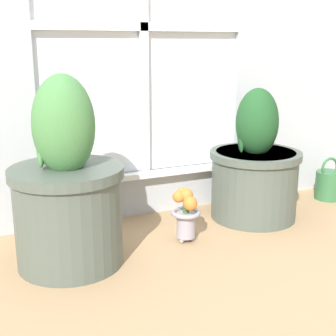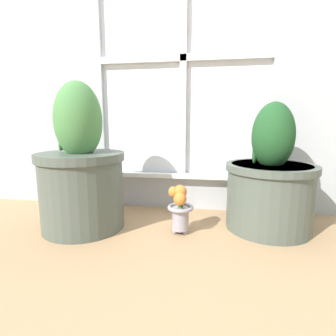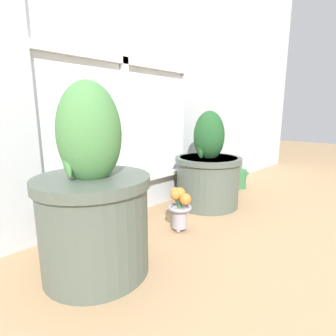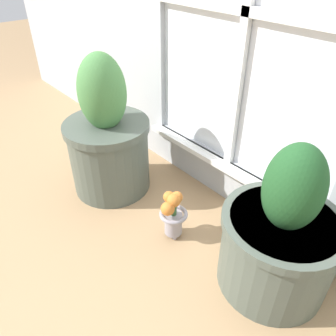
% 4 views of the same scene
% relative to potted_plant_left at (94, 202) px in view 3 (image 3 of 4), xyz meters
% --- Properties ---
extents(ground_plane, '(10.00, 10.00, 0.00)m').
position_rel_potted_plant_left_xyz_m(ground_plane, '(0.44, -0.14, -0.27)').
color(ground_plane, tan).
extents(potted_plant_left, '(0.40, 0.40, 0.69)m').
position_rel_potted_plant_left_xyz_m(potted_plant_left, '(0.00, 0.00, 0.00)').
color(potted_plant_left, '#4C564C').
rests_on(potted_plant_left, ground_plane).
extents(potted_plant_right, '(0.41, 0.41, 0.59)m').
position_rel_potted_plant_left_xyz_m(potted_plant_right, '(0.88, 0.13, -0.05)').
color(potted_plant_right, '#4C564C').
rests_on(potted_plant_right, ground_plane).
extents(flower_vase, '(0.12, 0.12, 0.22)m').
position_rel_potted_plant_left_xyz_m(flower_vase, '(0.47, 0.00, -0.14)').
color(flower_vase, '#99939E').
rests_on(flower_vase, ground_plane).
extents(watering_can, '(0.24, 0.13, 0.22)m').
position_rel_potted_plant_left_xyz_m(watering_can, '(1.38, 0.19, -0.19)').
color(watering_can, '#336B3D').
rests_on(watering_can, ground_plane).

